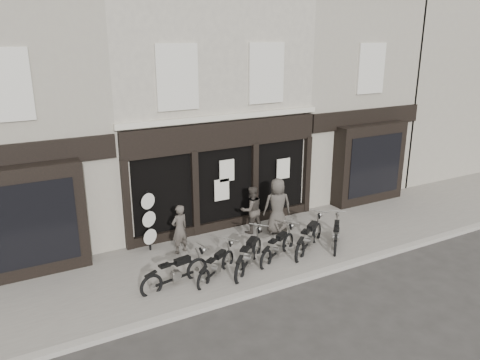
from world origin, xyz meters
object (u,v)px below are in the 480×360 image
motorcycle_4 (309,240)px  man_right (277,206)px  motorcycle_1 (216,268)px  motorcycle_5 (336,236)px  motorcycle_3 (278,249)px  motorcycle_2 (249,257)px  advert_sign_post (149,224)px  man_centre (251,210)px  man_left (180,229)px  motorcycle_0 (176,275)px

motorcycle_4 → man_right: bearing=62.7°
motorcycle_1 → man_right: size_ratio=0.88×
motorcycle_4 → motorcycle_5: (1.01, -0.11, -0.06)m
motorcycle_3 → motorcycle_2: bearing=158.4°
motorcycle_4 → advert_sign_post: bearing=118.5°
man_centre → man_right: 0.89m
motorcycle_2 → man_left: man_left is taller
motorcycle_1 → advert_sign_post: advert_sign_post is taller
man_left → man_right: size_ratio=0.81×
motorcycle_1 → motorcycle_4: (3.32, 0.12, 0.07)m
motorcycle_0 → motorcycle_3: (3.34, 0.03, -0.01)m
motorcycle_1 → man_left: size_ratio=1.09×
motorcycle_4 → man_centre: bearing=80.9°
motorcycle_4 → man_right: man_right is taller
motorcycle_4 → man_centre: 2.29m
motorcycle_0 → man_centre: 4.16m
motorcycle_0 → motorcycle_1: 1.19m
motorcycle_0 → motorcycle_3: size_ratio=1.12×
motorcycle_3 → man_centre: size_ratio=1.13×
motorcycle_3 → motorcycle_4: 1.17m
motorcycle_2 → motorcycle_4: bearing=-38.7°
motorcycle_2 → advert_sign_post: size_ratio=0.89×
motorcycle_5 → advert_sign_post: advert_sign_post is taller
motorcycle_1 → motorcycle_4: size_ratio=0.85×
advert_sign_post → motorcycle_3: bearing=-55.9°
motorcycle_5 → man_centre: man_centre is taller
motorcycle_3 → man_left: size_ratio=1.19×
advert_sign_post → man_right: bearing=-30.5°
motorcycle_0 → motorcycle_2: 2.24m
motorcycle_3 → man_centre: man_centre is taller
motorcycle_3 → man_right: bearing=29.5°
motorcycle_3 → motorcycle_5: motorcycle_3 is taller
motorcycle_5 → man_centre: (-1.94, 2.14, 0.57)m
man_right → motorcycle_0: bearing=38.7°
man_centre → advert_sign_post: advert_sign_post is taller
motorcycle_1 → motorcycle_2: (1.06, 0.01, 0.07)m
motorcycle_4 → motorcycle_2: bearing=149.2°
motorcycle_0 → motorcycle_4: size_ratio=1.04×
motorcycle_4 → motorcycle_0: bearing=146.6°
motorcycle_2 → motorcycle_3: 1.10m
motorcycle_0 → man_centre: bearing=19.0°
man_right → advert_sign_post: size_ratio=0.92×
motorcycle_5 → man_right: 2.19m
motorcycle_3 → man_left: 3.08m
motorcycle_1 → motorcycle_3: 2.16m
motorcycle_1 → motorcycle_5: size_ratio=1.05×
motorcycle_1 → man_right: man_right is taller
motorcycle_0 → man_left: 2.02m
motorcycle_4 → motorcycle_5: size_ratio=1.23×
motorcycle_5 → man_centre: 2.94m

